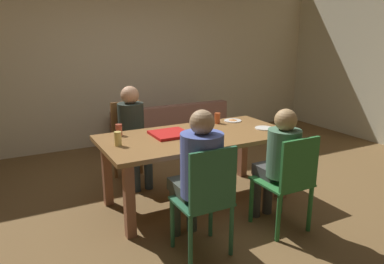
# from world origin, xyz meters

# --- Properties ---
(ground_plane) EXTENTS (20.00, 20.00, 0.00)m
(ground_plane) POSITION_xyz_m (0.00, 0.00, 0.00)
(ground_plane) COLOR brown
(back_wall) EXTENTS (7.71, 0.12, 2.90)m
(back_wall) POSITION_xyz_m (0.00, 2.63, 1.45)
(back_wall) COLOR beige
(back_wall) RESTS_ON ground
(side_wall_right) EXTENTS (0.12, 4.47, 2.90)m
(side_wall_right) POSITION_xyz_m (3.85, 0.79, 1.45)
(side_wall_right) COLOR beige
(side_wall_right) RESTS_ON ground
(dining_table) EXTENTS (2.04, 1.01, 0.77)m
(dining_table) POSITION_xyz_m (0.00, 0.00, 0.67)
(dining_table) COLOR olive
(dining_table) RESTS_ON ground
(chair_0) EXTENTS (0.44, 0.39, 0.97)m
(chair_0) POSITION_xyz_m (-0.43, -0.97, 0.55)
(chair_0) COLOR #296341
(chair_0) RESTS_ON ground
(person_0) EXTENTS (0.35, 0.57, 1.25)m
(person_0) POSITION_xyz_m (-0.43, -0.82, 0.73)
(person_0) COLOR #3A4236
(person_0) RESTS_ON ground
(chair_1) EXTENTS (0.41, 0.41, 0.99)m
(chair_1) POSITION_xyz_m (-0.43, 0.99, 0.53)
(chair_1) COLOR brown
(chair_1) RESTS_ON ground
(person_1) EXTENTS (0.32, 0.55, 1.21)m
(person_1) POSITION_xyz_m (-0.43, 0.84, 0.71)
(person_1) COLOR #2C3C49
(person_1) RESTS_ON ground
(chair_2) EXTENTS (0.44, 0.46, 0.95)m
(chair_2) POSITION_xyz_m (0.45, -0.96, 0.52)
(chair_2) COLOR #2A7134
(chair_2) RESTS_ON ground
(person_2) EXTENTS (0.31, 0.48, 1.17)m
(person_2) POSITION_xyz_m (0.45, -0.81, 0.69)
(person_2) COLOR #3D3D3B
(person_2) RESTS_ON ground
(pizza_box_0) EXTENTS (0.38, 0.38, 0.03)m
(pizza_box_0) POSITION_xyz_m (-0.26, 0.11, 0.79)
(pizza_box_0) COLOR red
(pizza_box_0) RESTS_ON dining_table
(plate_0) EXTENTS (0.21, 0.21, 0.03)m
(plate_0) POSITION_xyz_m (0.69, 0.33, 0.78)
(plate_0) COLOR white
(plate_0) RESTS_ON dining_table
(plate_1) EXTENTS (0.20, 0.20, 0.01)m
(plate_1) POSITION_xyz_m (0.80, -0.14, 0.78)
(plate_1) COLOR white
(plate_1) RESTS_ON dining_table
(drinking_glass_0) EXTENTS (0.07, 0.07, 0.14)m
(drinking_glass_0) POSITION_xyz_m (-0.86, 0.00, 0.84)
(drinking_glass_0) COLOR #E2C563
(drinking_glass_0) RESTS_ON dining_table
(drinking_glass_1) EXTENTS (0.07, 0.07, 0.12)m
(drinking_glass_1) POSITION_xyz_m (-0.74, 0.36, 0.84)
(drinking_glass_1) COLOR #B14634
(drinking_glass_1) RESTS_ON dining_table
(drinking_glass_2) EXTENTS (0.07, 0.07, 0.13)m
(drinking_glass_2) POSITION_xyz_m (0.46, 0.32, 0.84)
(drinking_glass_2) COLOR #BE4E26
(drinking_glass_2) RESTS_ON dining_table
(couch) EXTENTS (1.76, 0.79, 0.73)m
(couch) POSITION_xyz_m (0.60, 2.03, 0.27)
(couch) COLOR #986657
(couch) RESTS_ON ground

